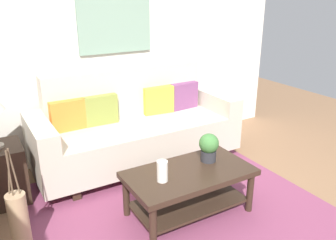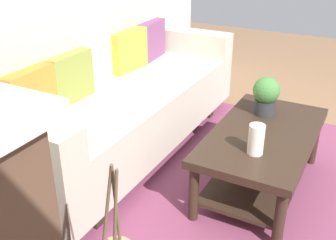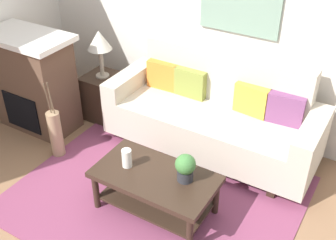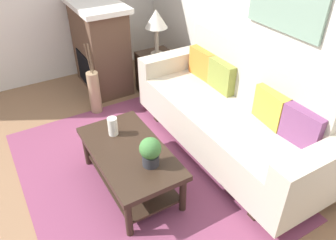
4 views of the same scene
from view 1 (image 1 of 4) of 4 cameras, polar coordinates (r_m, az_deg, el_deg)
name	(u,v)px [view 1 (image 1 of 4)]	position (r m, az deg, el deg)	size (l,w,h in m)	color
ground_plane	(201,238)	(3.02, 5.44, -18.50)	(8.86, 8.86, 0.00)	#8C6647
wall_back	(103,41)	(4.17, -10.44, 12.53)	(4.86, 0.10, 2.70)	silver
area_rug	(170,207)	(3.36, 0.34, -13.87)	(2.62, 2.15, 0.01)	#843D5B
couch	(136,129)	(3.96, -5.22, -1.39)	(2.27, 0.84, 1.08)	beige
throw_pillow_orange	(68,115)	(3.77, -15.97, 0.76)	(0.36, 0.12, 0.32)	orange
throw_pillow_olive	(101,110)	(3.86, -10.90, 1.67)	(0.36, 0.12, 0.32)	olive
throw_pillow_mustard	(158,100)	(4.14, -1.62, 3.28)	(0.36, 0.12, 0.32)	gold
throw_pillow_plum	(183,96)	(4.31, 2.53, 3.98)	(0.36, 0.12, 0.32)	#7A4270
coffee_table	(189,183)	(3.12, 3.42, -10.12)	(1.10, 0.60, 0.43)	#332319
tabletop_vase	(162,171)	(2.87, -0.93, -8.30)	(0.09, 0.09, 0.18)	white
potted_plant_tabletop	(209,146)	(3.19, 6.64, -4.29)	(0.18, 0.18, 0.26)	#2D2D33
side_table	(0,175)	(3.65, -25.62, -8.03)	(0.44, 0.44, 0.56)	#332319
floor_vase	(20,227)	(2.89, -22.86, -15.66)	(0.14, 0.14, 0.54)	tan
floor_vase_branch_a	(14,171)	(2.66, -23.76, -7.65)	(0.01, 0.01, 0.36)	brown
floor_vase_branch_b	(9,171)	(2.68, -24.44, -7.61)	(0.01, 0.01, 0.36)	brown
floor_vase_branch_c	(9,174)	(2.65, -24.34, -7.93)	(0.01, 0.01, 0.36)	brown
framed_painting	(115,20)	(4.13, -8.63, 15.75)	(0.87, 0.03, 0.73)	gray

